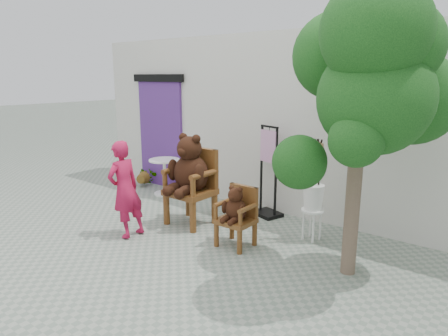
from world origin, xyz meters
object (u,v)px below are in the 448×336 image
object	(u,v)px
chair_small	(237,210)
display_stand	(268,182)
tree	(374,76)
person	(125,189)
cafe_table	(165,172)
stool_bucket	(313,197)
chair_big	(191,173)

from	to	relation	value
chair_small	display_stand	bearing A→B (deg)	103.48
chair_small	tree	xyz separation A→B (m)	(1.66, 0.10, 1.79)
person	cafe_table	world-z (taller)	person
chair_small	cafe_table	xyz separation A→B (m)	(-2.57, 1.10, -0.07)
display_stand	stool_bucket	xyz separation A→B (m)	(1.04, -0.47, 0.06)
person	cafe_table	xyz separation A→B (m)	(-1.08, 1.79, -0.26)
person	display_stand	xyz separation A→B (m)	(1.18, 1.98, -0.11)
chair_small	stool_bucket	bearing A→B (deg)	48.45
cafe_table	stool_bucket	world-z (taller)	stool_bucket
cafe_table	stool_bucket	size ratio (longest dim) A/B	0.48
person	display_stand	size ratio (longest dim) A/B	0.92
chair_big	chair_small	bearing A→B (deg)	-12.84
person	stool_bucket	world-z (taller)	stool_bucket
tree	stool_bucket	bearing A→B (deg)	142.34
cafe_table	display_stand	distance (m)	2.27
chair_big	display_stand	size ratio (longest dim) A/B	0.95
cafe_table	stool_bucket	bearing A→B (deg)	-4.90
display_stand	stool_bucket	size ratio (longest dim) A/B	1.04
cafe_table	display_stand	bearing A→B (deg)	4.80
chair_small	person	world-z (taller)	person
cafe_table	chair_big	bearing A→B (deg)	-29.82
cafe_table	tree	world-z (taller)	tree
display_stand	person	bearing A→B (deg)	-103.68
stool_bucket	person	bearing A→B (deg)	-145.77
chair_big	display_stand	bearing A→B (deg)	53.92
stool_bucket	tree	distance (m)	2.03
display_stand	stool_bucket	world-z (taller)	display_stand
chair_big	stool_bucket	size ratio (longest dim) A/B	0.99
tree	chair_small	bearing A→B (deg)	-176.58
person	display_stand	bearing A→B (deg)	147.75
chair_small	person	distance (m)	1.66
display_stand	cafe_table	bearing A→B (deg)	-158.04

